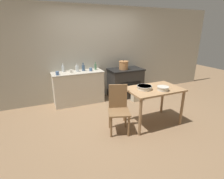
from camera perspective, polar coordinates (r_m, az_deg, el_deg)
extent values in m
plane|color=#896B4C|center=(4.04, 2.57, -9.50)|extent=(14.00, 14.00, 0.00)
cube|color=#B2AD9E|center=(5.05, -5.35, 11.55)|extent=(8.00, 0.07, 2.55)
cube|color=beige|center=(4.82, -10.86, 0.46)|extent=(1.31, 0.49, 0.84)
cube|color=#B6AD9C|center=(4.70, -11.19, 5.49)|extent=(1.34, 0.52, 0.03)
cube|color=#2D2B28|center=(5.25, 4.34, 2.07)|extent=(0.95, 0.60, 0.80)
cube|color=black|center=(5.14, 4.45, 6.54)|extent=(0.99, 0.64, 0.04)
cube|color=black|center=(5.01, 5.96, 0.61)|extent=(0.66, 0.01, 0.34)
cube|color=#A87F56|center=(3.68, 13.58, 0.12)|extent=(1.11, 0.72, 0.03)
cylinder|color=#97724E|center=(3.33, 9.18, -9.04)|extent=(0.06, 0.06, 0.75)
cylinder|color=#97724E|center=(3.93, 21.84, -5.67)|extent=(0.06, 0.06, 0.75)
cylinder|color=#97724E|center=(3.80, 4.14, -5.09)|extent=(0.06, 0.06, 0.75)
cylinder|color=#97724E|center=(4.34, 16.12, -2.68)|extent=(0.06, 0.06, 0.75)
cube|color=olive|center=(3.37, 2.30, -7.39)|extent=(0.51, 0.51, 0.03)
cube|color=olive|center=(3.43, 1.94, -2.18)|extent=(0.35, 0.14, 0.48)
cylinder|color=olive|center=(3.31, -0.27, -12.22)|extent=(0.04, 0.04, 0.41)
cylinder|color=olive|center=(3.35, 5.48, -11.89)|extent=(0.04, 0.04, 0.41)
cylinder|color=olive|center=(3.60, -0.74, -9.51)|extent=(0.04, 0.04, 0.41)
cylinder|color=olive|center=(3.64, 4.51, -9.24)|extent=(0.04, 0.04, 0.41)
cube|color=beige|center=(4.96, 7.82, -1.57)|extent=(0.24, 0.17, 0.39)
cylinder|color=#B77A47|center=(5.03, 3.81, 7.79)|extent=(0.26, 0.26, 0.22)
cylinder|color=#B77A47|center=(5.01, 3.84, 9.12)|extent=(0.27, 0.27, 0.02)
sphere|color=black|center=(5.01, 3.84, 9.37)|extent=(0.02, 0.02, 0.02)
cylinder|color=silver|center=(3.58, 16.30, 0.32)|extent=(0.21, 0.21, 0.08)
cylinder|color=beige|center=(3.57, 16.35, 0.84)|extent=(0.23, 0.23, 0.01)
cylinder|color=silver|center=(3.57, 10.53, 0.64)|extent=(0.28, 0.28, 0.07)
cylinder|color=beige|center=(3.56, 10.56, 1.10)|extent=(0.30, 0.30, 0.01)
cylinder|color=#3D5675|center=(4.78, -9.34, 6.96)|extent=(0.08, 0.08, 0.16)
cylinder|color=#3D5675|center=(4.76, -9.40, 8.23)|extent=(0.03, 0.03, 0.06)
cylinder|color=silver|center=(4.72, -11.32, 6.66)|extent=(0.08, 0.08, 0.15)
cylinder|color=silver|center=(4.70, -11.40, 7.91)|extent=(0.03, 0.03, 0.06)
cylinder|color=#517F5B|center=(4.87, -5.42, 7.34)|extent=(0.06, 0.06, 0.16)
cylinder|color=#517F5B|center=(4.84, -5.46, 8.60)|extent=(0.02, 0.02, 0.06)
cylinder|color=silver|center=(4.79, -15.70, 6.54)|extent=(0.07, 0.07, 0.16)
cylinder|color=silver|center=(4.77, -15.82, 7.81)|extent=(0.03, 0.03, 0.06)
cylinder|color=silver|center=(4.62, -13.26, 5.80)|extent=(0.08, 0.08, 0.08)
cylinder|color=#4C6B99|center=(4.47, -17.43, 5.07)|extent=(0.08, 0.08, 0.09)
cylinder|color=#4C6B99|center=(4.74, -6.95, 6.53)|extent=(0.08, 0.08, 0.08)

